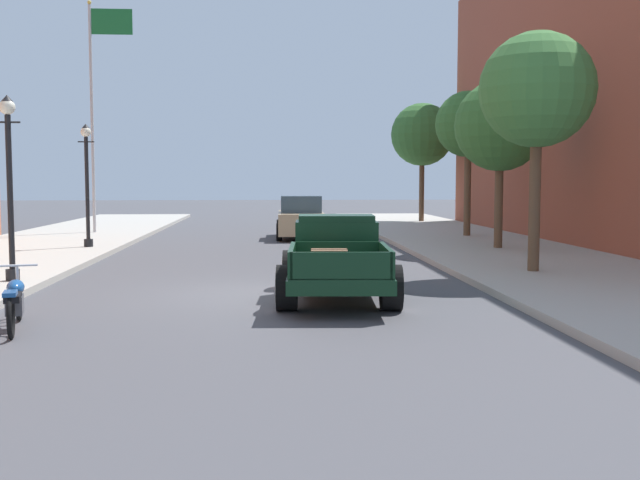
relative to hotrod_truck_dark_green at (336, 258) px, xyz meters
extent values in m
plane|color=#47474C|center=(-1.48, 0.45, -0.75)|extent=(140.00, 140.00, 0.00)
cube|color=#ADA89E|center=(5.77, 0.45, -0.68)|extent=(5.50, 64.00, 0.15)
cube|color=black|center=(-0.01, -0.24, -0.21)|extent=(2.07, 5.00, 0.24)
cube|color=black|center=(0.01, 0.11, 0.31)|extent=(1.63, 1.20, 0.80)
cube|color=black|center=(0.01, 0.06, 0.77)|extent=(1.49, 1.02, 0.12)
cube|color=#3D4C5B|center=(0.04, 0.67, 0.47)|extent=(1.33, 0.12, 0.44)
cube|color=black|center=(0.09, 1.40, 0.17)|extent=(1.41, 1.58, 0.52)
cube|color=silver|center=(0.14, 2.20, 0.15)|extent=(0.68, 0.14, 0.47)
cube|color=black|center=(-0.10, -1.64, -0.07)|extent=(1.82, 2.20, 0.04)
cube|color=black|center=(-0.91, -1.59, 0.15)|extent=(0.21, 2.10, 0.44)
cube|color=black|center=(0.71, -1.69, 0.15)|extent=(0.21, 2.10, 0.44)
cube|color=black|center=(-0.17, -2.65, 0.15)|extent=(1.62, 0.18, 0.44)
cube|color=black|center=(-0.04, -0.63, 0.15)|extent=(1.62, 0.18, 0.44)
cylinder|color=black|center=(-0.82, 1.16, -0.35)|extent=(0.41, 0.82, 0.80)
cylinder|color=silver|center=(-1.01, 1.17, -0.35)|extent=(0.05, 0.66, 0.66)
cylinder|color=silver|center=(-1.02, 1.17, -0.35)|extent=(0.04, 0.24, 0.24)
cylinder|color=black|center=(0.97, 1.04, -0.35)|extent=(0.41, 0.82, 0.80)
cylinder|color=silver|center=(1.15, 1.03, -0.35)|extent=(0.05, 0.66, 0.66)
cylinder|color=silver|center=(1.16, 1.03, -0.35)|extent=(0.04, 0.24, 0.24)
cylinder|color=black|center=(-0.99, -1.53, -0.35)|extent=(0.41, 0.82, 0.80)
cylinder|color=silver|center=(-1.18, -1.52, -0.35)|extent=(0.05, 0.66, 0.66)
cylinder|color=silver|center=(-1.19, -1.52, -0.35)|extent=(0.04, 0.24, 0.24)
cylinder|color=black|center=(0.80, -1.65, -0.35)|extent=(0.41, 0.82, 0.80)
cylinder|color=silver|center=(0.98, -1.66, -0.35)|extent=(0.05, 0.66, 0.66)
cylinder|color=silver|center=(0.99, -1.66, -0.35)|extent=(0.04, 0.24, 0.24)
cube|color=brown|center=(-0.30, -1.98, 0.15)|extent=(0.63, 0.48, 0.40)
cube|color=#3D2D1E|center=(-0.30, -1.98, 0.15)|extent=(0.62, 0.09, 0.42)
cube|color=#2D2D33|center=(0.14, -1.36, 0.09)|extent=(0.46, 0.34, 0.28)
torus|color=black|center=(-5.30, -2.17, -0.42)|extent=(0.22, 0.67, 0.67)
torus|color=black|center=(-4.96, -3.58, -0.42)|extent=(0.22, 0.67, 0.67)
cube|color=#4C4C51|center=(-5.12, -2.93, -0.37)|extent=(0.34, 0.48, 0.28)
ellipsoid|color=navy|center=(-5.18, -2.68, -0.14)|extent=(0.37, 0.57, 0.24)
cube|color=black|center=(-5.06, -3.17, -0.22)|extent=(0.34, 0.60, 0.10)
cylinder|color=silver|center=(-5.29, -2.23, -0.12)|extent=(0.11, 0.26, 0.58)
cylinder|color=silver|center=(-5.26, -2.35, 0.16)|extent=(0.61, 0.18, 0.04)
cube|color=navy|center=(-4.96, -3.58, -0.10)|extent=(0.27, 0.43, 0.06)
cube|color=tan|center=(0.00, 14.66, -0.14)|extent=(1.81, 4.34, 0.80)
cube|color=#384C5B|center=(0.00, 14.51, 0.58)|extent=(1.56, 2.03, 0.64)
cylinder|color=black|center=(-0.80, 15.97, -0.42)|extent=(0.23, 0.66, 0.66)
cylinder|color=black|center=(0.85, 15.94, -0.42)|extent=(0.23, 0.66, 0.66)
cylinder|color=black|center=(-0.85, 13.39, -0.42)|extent=(0.23, 0.66, 0.66)
cylinder|color=black|center=(0.80, 13.36, -0.42)|extent=(0.23, 0.66, 0.66)
cylinder|color=black|center=(-6.65, 1.67, -0.48)|extent=(0.28, 0.28, 0.24)
cylinder|color=black|center=(-6.65, 1.67, 1.24)|extent=(0.12, 0.12, 3.20)
cylinder|color=black|center=(-6.65, 1.67, 2.69)|extent=(0.50, 0.04, 0.04)
sphere|color=silver|center=(-6.65, 1.67, 3.00)|extent=(0.32, 0.32, 0.32)
cone|color=black|center=(-6.65, 1.67, 3.18)|extent=(0.24, 0.24, 0.14)
cylinder|color=black|center=(-6.94, 9.75, -0.48)|extent=(0.28, 0.28, 0.24)
cylinder|color=black|center=(-6.94, 9.75, 1.24)|extent=(0.12, 0.12, 3.20)
cylinder|color=black|center=(-6.94, 9.75, 2.69)|extent=(0.50, 0.04, 0.04)
sphere|color=silver|center=(-6.94, 9.75, 3.00)|extent=(0.32, 0.32, 0.32)
cone|color=black|center=(-6.94, 9.75, 3.18)|extent=(0.24, 0.24, 0.14)
cylinder|color=#B2B2B7|center=(-8.24, 16.51, 3.90)|extent=(0.12, 0.12, 9.00)
sphere|color=gold|center=(-8.24, 16.51, 8.48)|extent=(0.16, 0.16, 0.16)
cube|color=#196633|center=(-7.38, 16.51, 7.75)|extent=(1.60, 0.03, 1.00)
cylinder|color=brown|center=(4.83, 2.56, 0.98)|extent=(0.26, 0.26, 3.17)
sphere|color=#3D7538|center=(4.83, 2.56, 3.55)|extent=(2.64, 2.64, 2.64)
cylinder|color=brown|center=(5.86, 8.49, 0.75)|extent=(0.26, 0.26, 2.72)
sphere|color=#33662D|center=(5.86, 8.49, 3.16)|extent=(2.80, 2.80, 2.80)
cylinder|color=brown|center=(6.27, 13.66, 1.03)|extent=(0.26, 0.26, 3.26)
sphere|color=#33662D|center=(6.27, 13.66, 3.59)|extent=(2.49, 2.49, 2.49)
cylinder|color=brown|center=(6.60, 23.67, 1.00)|extent=(0.26, 0.26, 3.21)
sphere|color=#33662D|center=(6.60, 23.67, 3.80)|extent=(3.18, 3.18, 3.18)
camera|label=1|loc=(-1.36, -14.41, 1.50)|focal=42.35mm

